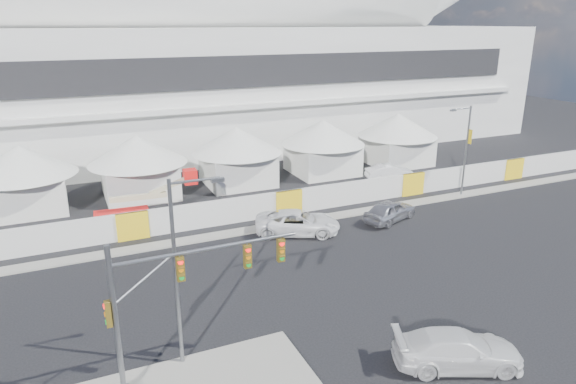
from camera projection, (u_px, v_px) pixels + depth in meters
name	position (u px, v px, depth m)	size (l,w,h in m)	color
ground	(297.00, 324.00, 26.09)	(160.00, 160.00, 0.00)	black
far_curb	(444.00, 198.00, 44.63)	(80.00, 1.20, 0.12)	gray
stadium	(218.00, 66.00, 62.44)	(80.00, 24.80, 21.98)	silver
tent_row	(189.00, 156.00, 46.09)	(53.40, 8.40, 5.40)	silver
hoarding_fence	(288.00, 202.00, 40.66)	(70.00, 0.25, 2.00)	silver
scaffold_tower	(482.00, 85.00, 73.17)	(4.40, 4.40, 12.00)	#595B60
sedan_silver	(390.00, 211.00, 39.36)	(4.85, 1.95, 1.65)	#AFAFB4
pickup_curb	(298.00, 222.00, 37.01)	(6.08, 2.80, 1.69)	white
pickup_near	(458.00, 349.00, 22.70)	(5.69, 2.31, 1.65)	silver
lot_car_a	(390.00, 172.00, 49.60)	(4.63, 1.61, 1.52)	white
traffic_mast	(162.00, 307.00, 20.32)	(7.91, 0.65, 6.72)	slate
streetlight_median	(180.00, 261.00, 21.56)	(2.36, 0.24, 8.53)	slate
streetlight_curb	(465.00, 145.00, 43.85)	(2.35, 0.53, 7.93)	slate
boom_lift	(132.00, 212.00, 38.44)	(7.78, 2.01, 3.93)	red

